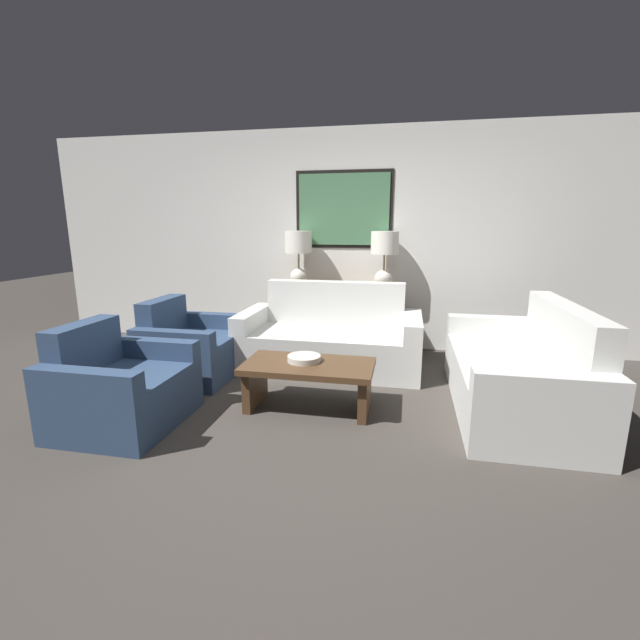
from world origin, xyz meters
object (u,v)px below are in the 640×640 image
object	(u,v)px
console_table	(340,319)
armchair_near_back_wall	(191,349)
coffee_table	(309,376)
table_lamp_right	(384,253)
couch_by_back_wall	(330,340)
decorative_bowl	(304,358)
armchair_near_camera	(121,389)
couch_by_side	(519,375)
table_lamp_left	(299,252)

from	to	relation	value
console_table	armchair_near_back_wall	world-z (taller)	armchair_near_back_wall
coffee_table	armchair_near_back_wall	xyz separation A→B (m)	(-1.36, 0.55, -0.01)
console_table	table_lamp_right	world-z (taller)	table_lamp_right
coffee_table	couch_by_back_wall	bearing A→B (deg)	90.79
table_lamp_right	decorative_bowl	size ratio (longest dim) A/B	2.45
couch_by_back_wall	decorative_bowl	world-z (taller)	couch_by_back_wall
couch_by_back_wall	armchair_near_back_wall	distance (m)	1.47
table_lamp_right	armchair_near_camera	world-z (taller)	table_lamp_right
couch_by_back_wall	coffee_table	size ratio (longest dim) A/B	1.78
decorative_bowl	armchair_near_camera	bearing A→B (deg)	-155.59
coffee_table	couch_by_side	bearing A→B (deg)	12.22
table_lamp_left	couch_by_side	world-z (taller)	table_lamp_left
table_lamp_right	console_table	bearing A→B (deg)	180.00
decorative_bowl	armchair_near_back_wall	xyz separation A→B (m)	(-1.32, 0.51, -0.15)
table_lamp_right	couch_by_back_wall	bearing A→B (deg)	-127.55
table_lamp_right	coffee_table	size ratio (longest dim) A/B	0.64
armchair_near_back_wall	armchair_near_camera	distance (m)	1.11
table_lamp_right	decorative_bowl	bearing A→B (deg)	-107.41
table_lamp_right	armchair_near_camera	xyz separation A→B (m)	(-1.87, -2.35, -0.92)
table_lamp_right	armchair_near_back_wall	bearing A→B (deg)	-146.26
table_lamp_left	armchair_near_back_wall	distance (m)	1.76
armchair_near_back_wall	table_lamp_left	bearing A→B (deg)	56.29
table_lamp_left	decorative_bowl	bearing A→B (deg)	-74.55
couch_by_side	coffee_table	bearing A→B (deg)	-167.78
coffee_table	armchair_near_back_wall	size ratio (longest dim) A/B	1.15
coffee_table	armchair_near_camera	distance (m)	1.47
table_lamp_left	table_lamp_right	size ratio (longest dim) A/B	1.00
console_table	table_lamp_left	bearing A→B (deg)	180.00
armchair_near_back_wall	armchair_near_camera	size ratio (longest dim) A/B	1.00
table_lamp_left	armchair_near_camera	distance (m)	2.66
armchair_near_back_wall	couch_by_back_wall	bearing A→B (deg)	23.02
console_table	coffee_table	bearing A→B (deg)	-89.51
couch_by_side	table_lamp_right	bearing A→B (deg)	130.74
table_lamp_left	armchair_near_back_wall	world-z (taller)	table_lamp_left
armchair_near_back_wall	decorative_bowl	bearing A→B (deg)	-21.08
couch_by_back_wall	coffee_table	xyz separation A→B (m)	(0.02, -1.13, -0.00)
table_lamp_left	table_lamp_right	world-z (taller)	same
armchair_near_back_wall	armchair_near_camera	bearing A→B (deg)	-90.00
coffee_table	table_lamp_right	bearing A→B (deg)	74.41
table_lamp_right	armchair_near_camera	distance (m)	3.14
coffee_table	decorative_bowl	xyz separation A→B (m)	(-0.05, 0.04, 0.13)
table_lamp_right	coffee_table	bearing A→B (deg)	-105.59
console_table	table_lamp_right	size ratio (longest dim) A/B	2.09
console_table	couch_by_side	xyz separation A→B (m)	(1.74, -1.42, -0.09)
couch_by_side	table_lamp_left	bearing A→B (deg)	147.80
console_table	table_lamp_left	world-z (taller)	table_lamp_left
decorative_bowl	armchair_near_camera	xyz separation A→B (m)	(-1.32, -0.60, -0.15)
table_lamp_left	coffee_table	xyz separation A→B (m)	(0.53, -1.80, -0.90)
table_lamp_right	coffee_table	distance (m)	2.07
couch_by_back_wall	table_lamp_right	bearing A→B (deg)	52.45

